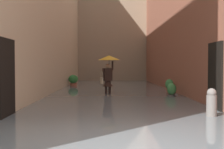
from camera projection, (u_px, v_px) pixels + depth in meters
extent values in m
plane|color=gray|center=(114.00, 95.00, 15.12)|extent=(60.00, 60.00, 0.00)
cube|color=slate|center=(114.00, 93.00, 15.11)|extent=(6.59, 26.16, 0.22)
cube|color=#935642|center=(189.00, 7.00, 15.01)|extent=(1.80, 24.16, 8.89)
cube|color=black|center=(215.00, 79.00, 8.79)|extent=(0.08, 1.10, 2.20)
cube|color=black|center=(7.00, 82.00, 7.56)|extent=(0.08, 1.10, 2.20)
cube|color=gray|center=(112.00, 14.00, 25.90)|extent=(9.39, 1.80, 11.99)
cube|color=#4C4233|center=(106.00, 96.00, 13.97)|extent=(0.18, 0.26, 0.10)
cylinder|color=black|center=(106.00, 88.00, 13.96)|extent=(0.15, 0.15, 0.68)
cube|color=#4C4233|center=(110.00, 96.00, 14.03)|extent=(0.18, 0.26, 0.10)
cylinder|color=black|center=(110.00, 88.00, 14.02)|extent=(0.15, 0.15, 0.68)
cube|color=black|center=(108.00, 75.00, 13.97)|extent=(0.43, 0.33, 0.59)
cone|color=black|center=(108.00, 83.00, 13.99)|extent=(0.64, 0.64, 0.28)
sphere|color=tan|center=(108.00, 66.00, 13.96)|extent=(0.21, 0.21, 0.21)
cylinder|color=black|center=(112.00, 66.00, 14.04)|extent=(0.11, 0.11, 0.44)
cylinder|color=black|center=(103.00, 73.00, 13.89)|extent=(0.11, 0.11, 0.48)
cylinder|color=black|center=(109.00, 63.00, 13.98)|extent=(0.02, 0.02, 0.50)
cone|color=gold|center=(109.00, 58.00, 13.97)|extent=(1.05, 1.05, 0.22)
cylinder|color=black|center=(109.00, 55.00, 13.96)|extent=(0.01, 0.01, 0.08)
cube|color=beige|center=(102.00, 80.00, 13.86)|extent=(0.15, 0.28, 0.32)
torus|color=beige|center=(102.00, 74.00, 13.85)|extent=(0.12, 0.29, 0.30)
cylinder|color=#9E563D|center=(73.00, 86.00, 19.04)|extent=(0.44, 0.44, 0.36)
torus|color=brown|center=(73.00, 83.00, 19.04)|extent=(0.47, 0.47, 0.04)
ellipsoid|color=#2D7033|center=(73.00, 79.00, 19.03)|extent=(0.61, 0.61, 0.53)
cylinder|color=#66605B|center=(172.00, 98.00, 12.60)|extent=(0.31, 0.31, 0.26)
torus|color=#56524E|center=(172.00, 95.00, 12.59)|extent=(0.35, 0.35, 0.04)
ellipsoid|color=#428947|center=(172.00, 89.00, 12.58)|extent=(0.38, 0.38, 0.50)
cylinder|color=brown|center=(169.00, 93.00, 14.15)|extent=(0.29, 0.29, 0.36)
torus|color=brown|center=(169.00, 89.00, 14.15)|extent=(0.33, 0.33, 0.04)
ellipsoid|color=#428947|center=(169.00, 84.00, 14.14)|extent=(0.39, 0.39, 0.49)
cylinder|color=slate|center=(211.00, 110.00, 7.58)|extent=(0.26, 0.26, 0.75)
sphere|color=slate|center=(212.00, 93.00, 7.56)|extent=(0.24, 0.24, 0.24)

